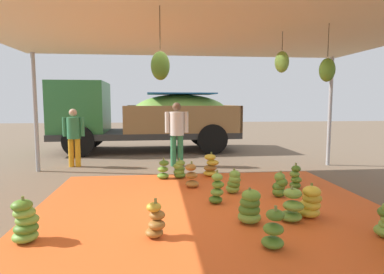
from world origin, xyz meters
name	(u,v)px	position (x,y,z in m)	size (l,w,h in m)	color
ground_plane	(191,170)	(0.00, 3.00, 0.00)	(40.00, 40.00, 0.00)	brown
tarp_orange	(211,208)	(0.00, 0.00, 0.01)	(5.65, 5.10, 0.01)	#E05B23
tent_canopy	(214,24)	(0.01, -0.09, 2.87)	(8.00, 7.00, 2.97)	#9EA0A5
banana_bunch_0	(234,183)	(0.57, 0.80, 0.22)	(0.32, 0.30, 0.47)	#75A83D
banana_bunch_1	(211,166)	(0.38, 2.27, 0.25)	(0.45, 0.45, 0.56)	gold
banana_bunch_2	(192,177)	(-0.17, 1.31, 0.23)	(0.34, 0.34, 0.53)	#996628
banana_bunch_3	(163,170)	(-0.72, 2.15, 0.20)	(0.33, 0.32, 0.47)	#60932D
banana_bunch_5	(295,178)	(1.86, 1.00, 0.23)	(0.31, 0.31, 0.52)	#477523
banana_bunch_6	(155,221)	(-0.88, -1.05, 0.22)	(0.31, 0.31, 0.51)	#996628
banana_bunch_7	(310,202)	(1.40, -0.58, 0.23)	(0.45, 0.45, 0.52)	gold
banana_bunch_8	(179,170)	(-0.35, 2.18, 0.20)	(0.38, 0.38, 0.45)	#477523
banana_bunch_9	(25,222)	(-2.47, -1.00, 0.25)	(0.39, 0.41, 0.57)	#6B9E38
banana_bunch_10	(292,207)	(1.06, -0.71, 0.23)	(0.45, 0.45, 0.53)	#6B9E38
banana_bunch_11	(250,207)	(0.44, -0.70, 0.24)	(0.46, 0.46, 0.51)	#75A83D
banana_bunch_12	(274,230)	(0.49, -1.51, 0.22)	(0.37, 0.37, 0.51)	#518428
banana_bunch_13	(217,190)	(0.14, 0.23, 0.25)	(0.33, 0.31, 0.57)	#477523
banana_bunch_15	(280,185)	(1.34, 0.49, 0.22)	(0.35, 0.33, 0.48)	#518428
cargo_truck_main	(143,115)	(-1.33, 6.60, 1.26)	(6.34, 2.66, 2.40)	#2D2D2D
worker_0	(177,129)	(-0.32, 3.61, 1.00)	(0.63, 0.38, 1.71)	#337A4C
worker_1	(74,133)	(-3.04, 3.81, 0.90)	(0.57, 0.35, 1.54)	orange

